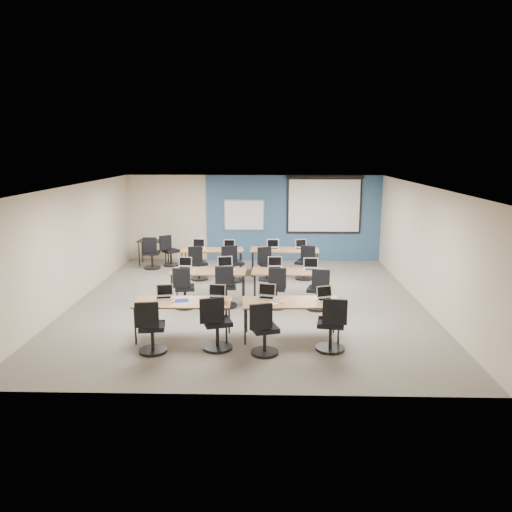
{
  "coord_description": "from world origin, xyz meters",
  "views": [
    {
      "loc": [
        0.48,
        -11.17,
        3.52
      ],
      "look_at": [
        0.18,
        0.4,
        1.01
      ],
      "focal_mm": 35.0,
      "sensor_mm": 36.0,
      "label": 1
    }
  ],
  "objects_px": {
    "training_table_front_right": "(291,304)",
    "laptop_9": "(229,246)",
    "task_chair_1": "(216,328)",
    "task_chair_4": "(184,291)",
    "laptop_1": "(217,295)",
    "task_chair_7": "(318,293)",
    "training_table_back_left": "(212,251)",
    "task_chair_2": "(264,333)",
    "spare_chair_a": "(170,253)",
    "task_chair_10": "(266,267)",
    "training_table_front_left": "(183,304)",
    "laptop_10": "(273,246)",
    "training_table_mid_right": "(288,273)",
    "spare_chair_b": "(152,256)",
    "laptop_0": "(164,295)",
    "laptop_2": "(267,295)",
    "task_chair_3": "(332,329)",
    "task_chair_8": "(198,266)",
    "training_table_mid_left": "(208,273)",
    "utility_table": "(153,243)",
    "task_chair_11": "(305,265)",
    "laptop_4": "(185,265)",
    "task_chair_9": "(232,267)",
    "laptop_5": "(225,266)",
    "training_table_back_right": "(285,251)",
    "projector_screen": "(324,202)",
    "laptop_7": "(311,267)",
    "whiteboard": "(244,215)",
    "laptop_6": "(275,265)",
    "task_chair_0": "(151,332)",
    "laptop_8": "(198,246)",
    "laptop_11": "(301,246)",
    "task_chair_6": "(276,291)",
    "task_chair_5": "(226,290)"
  },
  "relations": [
    {
      "from": "task_chair_1",
      "to": "task_chair_8",
      "type": "bearing_deg",
      "value": 83.5
    },
    {
      "from": "laptop_2",
      "to": "task_chair_3",
      "type": "xyz_separation_m",
      "value": [
        1.14,
        -0.8,
        -0.38
      ]
    },
    {
      "from": "laptop_0",
      "to": "laptop_2",
      "type": "height_order",
      "value": "laptop_2"
    },
    {
      "from": "laptop_0",
      "to": "task_chair_2",
      "type": "relative_size",
      "value": 0.33
    },
    {
      "from": "training_table_front_left",
      "to": "laptop_10",
      "type": "relative_size",
      "value": 5.25
    },
    {
      "from": "task_chair_1",
      "to": "task_chair_4",
      "type": "relative_size",
      "value": 1.04
    },
    {
      "from": "laptop_4",
      "to": "task_chair_9",
      "type": "relative_size",
      "value": 0.32
    },
    {
      "from": "training_table_front_right",
      "to": "laptop_9",
      "type": "relative_size",
      "value": 5.73
    },
    {
      "from": "task_chair_2",
      "to": "laptop_0",
      "type": "bearing_deg",
      "value": 135.23
    },
    {
      "from": "task_chair_7",
      "to": "utility_table",
      "type": "xyz_separation_m",
      "value": [
        -4.64,
        4.35,
        0.26
      ]
    },
    {
      "from": "task_chair_4",
      "to": "task_chair_8",
      "type": "relative_size",
      "value": 1.01
    },
    {
      "from": "laptop_10",
      "to": "utility_table",
      "type": "relative_size",
      "value": 0.36
    },
    {
      "from": "laptop_4",
      "to": "task_chair_9",
      "type": "height_order",
      "value": "task_chair_9"
    },
    {
      "from": "laptop_9",
      "to": "task_chair_10",
      "type": "relative_size",
      "value": 0.33
    },
    {
      "from": "whiteboard",
      "to": "training_table_front_left",
      "type": "distance_m",
      "value": 6.85
    },
    {
      "from": "task_chair_10",
      "to": "task_chair_11",
      "type": "distance_m",
      "value": 1.07
    },
    {
      "from": "laptop_7",
      "to": "laptop_2",
      "type": "bearing_deg",
      "value": -114.64
    },
    {
      "from": "laptop_1",
      "to": "task_chair_7",
      "type": "xyz_separation_m",
      "value": [
        2.08,
        1.54,
        -0.4
      ]
    },
    {
      "from": "task_chair_5",
      "to": "laptop_11",
      "type": "distance_m",
      "value": 3.71
    },
    {
      "from": "laptop_2",
      "to": "task_chair_7",
      "type": "height_order",
      "value": "laptop_2"
    },
    {
      "from": "training_table_back_left",
      "to": "task_chair_2",
      "type": "distance_m",
      "value": 5.81
    },
    {
      "from": "training_table_mid_right",
      "to": "spare_chair_b",
      "type": "height_order",
      "value": "spare_chair_b"
    },
    {
      "from": "projector_screen",
      "to": "spare_chair_a",
      "type": "bearing_deg",
      "value": -169.87
    },
    {
      "from": "training_table_mid_left",
      "to": "utility_table",
      "type": "xyz_separation_m",
      "value": [
        -2.15,
        3.74,
        -0.02
      ]
    },
    {
      "from": "laptop_6",
      "to": "task_chair_6",
      "type": "bearing_deg",
      "value": -90.78
    },
    {
      "from": "laptop_5",
      "to": "utility_table",
      "type": "height_order",
      "value": "laptop_5"
    },
    {
      "from": "projector_screen",
      "to": "laptop_7",
      "type": "xyz_separation_m",
      "value": [
        -0.72,
        -4.18,
        -1.09
      ]
    },
    {
      "from": "training_table_back_right",
      "to": "task_chair_2",
      "type": "distance_m",
      "value": 5.68
    },
    {
      "from": "laptop_9",
      "to": "projector_screen",
      "type": "bearing_deg",
      "value": 27.54
    },
    {
      "from": "training_table_front_right",
      "to": "laptop_11",
      "type": "height_order",
      "value": "laptop_11"
    },
    {
      "from": "laptop_9",
      "to": "task_chair_11",
      "type": "relative_size",
      "value": 0.33
    },
    {
      "from": "laptop_7",
      "to": "task_chair_0",
      "type": "bearing_deg",
      "value": -133.4
    },
    {
      "from": "task_chair_7",
      "to": "laptop_8",
      "type": "xyz_separation_m",
      "value": [
        -3.09,
        3.23,
        0.4
      ]
    },
    {
      "from": "task_chair_10",
      "to": "spare_chair_b",
      "type": "distance_m",
      "value": 3.63
    },
    {
      "from": "spare_chair_a",
      "to": "task_chair_1",
      "type": "bearing_deg",
      "value": -112.3
    },
    {
      "from": "training_table_mid_left",
      "to": "task_chair_10",
      "type": "relative_size",
      "value": 1.83
    },
    {
      "from": "task_chair_1",
      "to": "task_chair_4",
      "type": "distance_m",
      "value": 2.52
    },
    {
      "from": "training_table_front_right",
      "to": "laptop_5",
      "type": "relative_size",
      "value": 5.04
    },
    {
      "from": "laptop_6",
      "to": "laptop_2",
      "type": "bearing_deg",
      "value": -96.72
    },
    {
      "from": "training_table_front_left",
      "to": "task_chair_1",
      "type": "height_order",
      "value": "task_chair_1"
    },
    {
      "from": "whiteboard",
      "to": "laptop_5",
      "type": "height_order",
      "value": "whiteboard"
    },
    {
      "from": "laptop_8",
      "to": "utility_table",
      "type": "relative_size",
      "value": 0.38
    },
    {
      "from": "training_table_mid_left",
      "to": "task_chair_1",
      "type": "height_order",
      "value": "task_chair_1"
    },
    {
      "from": "laptop_2",
      "to": "task_chair_7",
      "type": "xyz_separation_m",
      "value": [
        1.12,
        1.49,
        -0.4
      ]
    },
    {
      "from": "laptop_2",
      "to": "training_table_back_right",
      "type": "bearing_deg",
      "value": 96.34
    },
    {
      "from": "task_chair_0",
      "to": "task_chair_8",
      "type": "height_order",
      "value": "task_chair_0"
    },
    {
      "from": "task_chair_1",
      "to": "task_chair_6",
      "type": "distance_m",
      "value": 2.63
    },
    {
      "from": "training_table_mid_right",
      "to": "task_chair_4",
      "type": "xyz_separation_m",
      "value": [
        -2.34,
        -0.6,
        -0.28
      ]
    },
    {
      "from": "task_chair_8",
      "to": "laptop_10",
      "type": "bearing_deg",
      "value": 1.14
    },
    {
      "from": "spare_chair_a",
      "to": "laptop_6",
      "type": "bearing_deg",
      "value": -85.5
    }
  ]
}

